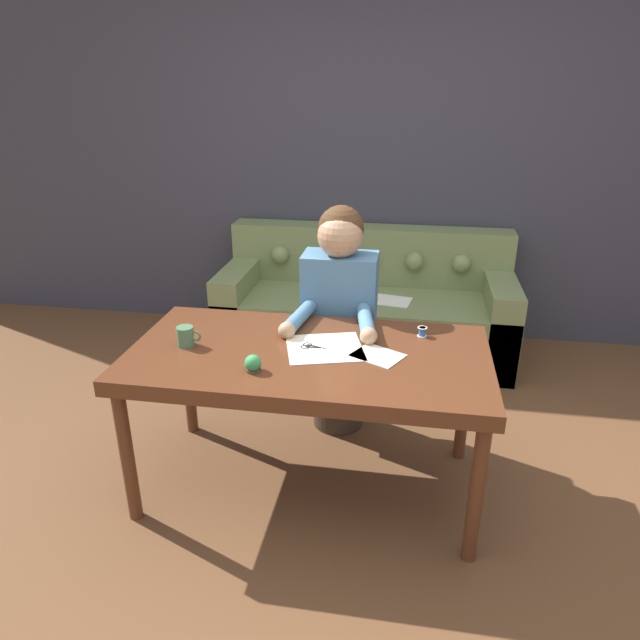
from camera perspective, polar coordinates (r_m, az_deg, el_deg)
ground_plane at (r=2.78m, az=0.91°, el=-18.13°), size 16.00×16.00×0.00m
wall_back at (r=4.23m, az=5.50°, el=15.73°), size 8.00×0.06×2.60m
dining_table at (r=2.54m, az=-1.17°, el=-4.53°), size 1.59×0.82×0.72m
couch at (r=4.09m, az=4.58°, el=1.12°), size 2.02×0.80×0.85m
person at (r=3.02m, az=1.92°, el=0.15°), size 0.46×0.61×1.25m
pattern_paper_main at (r=2.54m, az=0.48°, el=-2.81°), size 0.40×0.38×0.00m
pattern_paper_offcut at (r=2.48m, az=5.77°, el=-3.55°), size 0.26×0.24×0.00m
scissors at (r=2.54m, az=-0.47°, el=-2.75°), size 0.21×0.09×0.01m
mug at (r=2.62m, az=-13.27°, el=-1.59°), size 0.11×0.08×0.09m
thread_spool at (r=2.69m, az=10.18°, el=-1.17°), size 0.04×0.04×0.05m
pin_cushion at (r=2.35m, az=-6.71°, el=-4.38°), size 0.07×0.07×0.07m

